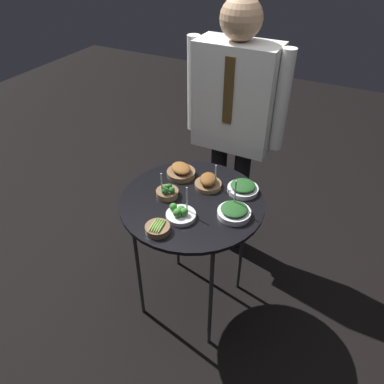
% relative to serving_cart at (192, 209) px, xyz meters
% --- Properties ---
extents(ground_plane, '(8.00, 8.00, 0.00)m').
position_rel_serving_cart_xyz_m(ground_plane, '(0.00, 0.00, -0.71)').
color(ground_plane, black).
extents(serving_cart, '(0.71, 0.71, 0.76)m').
position_rel_serving_cart_xyz_m(serving_cart, '(0.00, 0.00, 0.00)').
color(serving_cart, black).
rests_on(serving_cart, ground_plane).
extents(bowl_spinach_front_right, '(0.16, 0.16, 0.17)m').
position_rel_serving_cart_xyz_m(bowl_spinach_front_right, '(0.22, -0.01, 0.08)').
color(bowl_spinach_front_right, silver).
rests_on(bowl_spinach_front_right, serving_cart).
extents(bowl_broccoli_near_rim, '(0.14, 0.14, 0.15)m').
position_rel_serving_cart_xyz_m(bowl_broccoli_near_rim, '(0.01, -0.14, 0.08)').
color(bowl_broccoli_near_rim, silver).
rests_on(bowl_broccoli_near_rim, serving_cart).
extents(bowl_broccoli_mid_right, '(0.11, 0.11, 0.14)m').
position_rel_serving_cart_xyz_m(bowl_broccoli_mid_right, '(-0.12, -0.02, 0.08)').
color(bowl_broccoli_mid_right, brown).
rests_on(bowl_broccoli_mid_right, serving_cart).
extents(bowl_roast_mid_left, '(0.14, 0.14, 0.14)m').
position_rel_serving_cart_xyz_m(bowl_roast_mid_left, '(0.02, 0.14, 0.08)').
color(bowl_roast_mid_left, brown).
rests_on(bowl_roast_mid_left, serving_cart).
extents(bowl_spinach_front_left, '(0.16, 0.16, 0.05)m').
position_rel_serving_cart_xyz_m(bowl_spinach_front_left, '(0.19, 0.18, 0.08)').
color(bowl_spinach_front_left, silver).
rests_on(bowl_spinach_front_left, serving_cart).
extents(bowl_roast_center, '(0.16, 0.15, 0.06)m').
position_rel_serving_cart_xyz_m(bowl_roast_center, '(-0.15, 0.16, 0.08)').
color(bowl_roast_center, brown).
rests_on(bowl_roast_center, serving_cart).
extents(bowl_asparagus_front_center, '(0.11, 0.11, 0.04)m').
position_rel_serving_cart_xyz_m(bowl_asparagus_front_center, '(-0.03, -0.27, 0.07)').
color(bowl_asparagus_front_center, brown).
rests_on(bowl_asparagus_front_center, serving_cart).
extents(waiter_figure, '(0.58, 0.22, 1.58)m').
position_rel_serving_cart_xyz_m(waiter_figure, '(-0.02, 0.56, 0.29)').
color(waiter_figure, black).
rests_on(waiter_figure, ground_plane).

